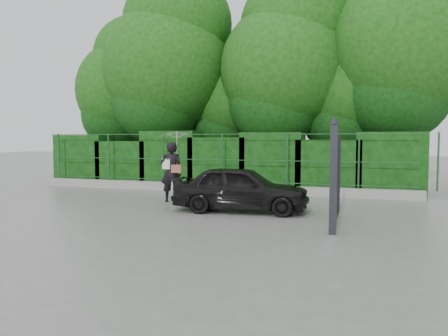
% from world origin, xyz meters
% --- Properties ---
extents(ground, '(80.00, 80.00, 0.00)m').
position_xyz_m(ground, '(0.00, 0.00, 0.00)').
color(ground, gray).
extents(kerb, '(14.00, 0.25, 0.30)m').
position_xyz_m(kerb, '(0.00, 4.50, 0.15)').
color(kerb, '#9E9E99').
rests_on(kerb, ground).
extents(fence, '(14.13, 0.06, 1.80)m').
position_xyz_m(fence, '(0.22, 4.50, 1.20)').
color(fence, '#1C4E23').
rests_on(fence, kerb).
extents(hedge, '(14.20, 1.20, 2.19)m').
position_xyz_m(hedge, '(0.05, 5.50, 1.01)').
color(hedge, black).
rests_on(hedge, ground).
extents(trees, '(17.10, 6.15, 8.08)m').
position_xyz_m(trees, '(1.14, 7.74, 4.62)').
color(trees, black).
rests_on(trees, ground).
extents(gate, '(0.22, 2.33, 2.36)m').
position_xyz_m(gate, '(4.60, -0.72, 1.19)').
color(gate, '#232329').
rests_on(gate, ground).
extents(woman, '(1.03, 0.99, 2.14)m').
position_xyz_m(woman, '(-0.26, 1.93, 1.39)').
color(woman, black).
rests_on(woman, ground).
extents(car, '(3.64, 1.70, 1.21)m').
position_xyz_m(car, '(2.11, 0.88, 0.60)').
color(car, black).
rests_on(car, ground).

